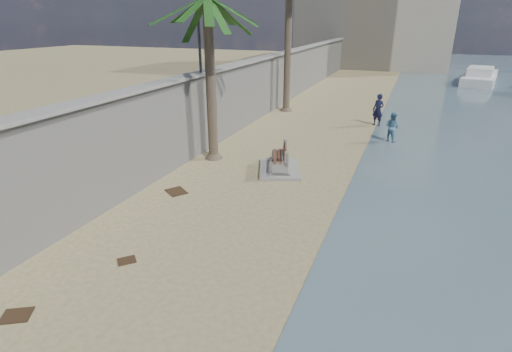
% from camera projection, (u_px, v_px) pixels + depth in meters
% --- Properties ---
extents(seawall, '(0.45, 70.00, 3.50)m').
position_uv_depth(seawall, '(262.00, 87.00, 25.26)').
color(seawall, gray).
rests_on(seawall, ground_plane).
extents(wall_cap, '(0.80, 70.00, 0.12)m').
position_uv_depth(wall_cap, '(263.00, 58.00, 24.60)').
color(wall_cap, gray).
rests_on(wall_cap, seawall).
extents(end_building, '(18.00, 12.00, 14.00)m').
position_uv_depth(end_building, '(377.00, 8.00, 49.87)').
color(end_building, '#B7AA93').
rests_on(end_building, ground_plane).
extents(bench_far, '(2.32, 2.78, 0.99)m').
position_uv_depth(bench_far, '(280.00, 160.00, 16.30)').
color(bench_far, gray).
rests_on(bench_far, ground_plane).
extents(palm_mid, '(5.00, 5.00, 7.46)m').
position_uv_depth(palm_mid, '(207.00, 1.00, 15.49)').
color(palm_mid, brown).
rests_on(palm_mid, ground_plane).
extents(person_a, '(0.91, 0.80, 2.11)m').
position_uv_depth(person_a, '(378.00, 108.00, 22.89)').
color(person_a, '#121433').
rests_on(person_a, ground_plane).
extents(person_b, '(1.00, 0.95, 1.65)m').
position_uv_depth(person_b, '(392.00, 125.00, 20.04)').
color(person_b, teal).
rests_on(person_b, ground_plane).
extents(yacht_far, '(4.27, 9.76, 1.50)m').
position_uv_depth(yacht_far, '(480.00, 78.00, 38.91)').
color(yacht_far, silver).
rests_on(yacht_far, bay_water).
extents(debris_b, '(0.75, 0.71, 0.03)m').
position_uv_depth(debris_b, '(17.00, 316.00, 8.42)').
color(debris_b, '#382616').
rests_on(debris_b, ground_plane).
extents(debris_c, '(0.97, 0.94, 0.03)m').
position_uv_depth(debris_c, '(176.00, 192.00, 14.42)').
color(debris_c, '#382616').
rests_on(debris_c, ground_plane).
extents(debris_d, '(0.57, 0.57, 0.03)m').
position_uv_depth(debris_d, '(127.00, 260.00, 10.33)').
color(debris_d, '#382616').
rests_on(debris_d, ground_plane).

